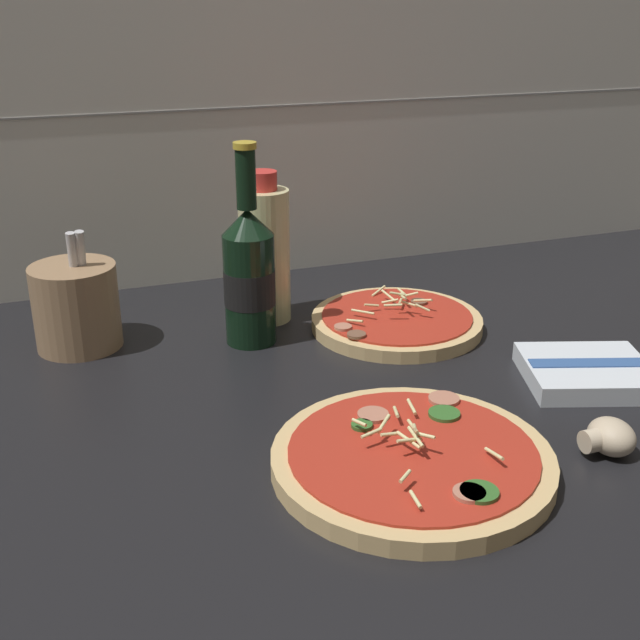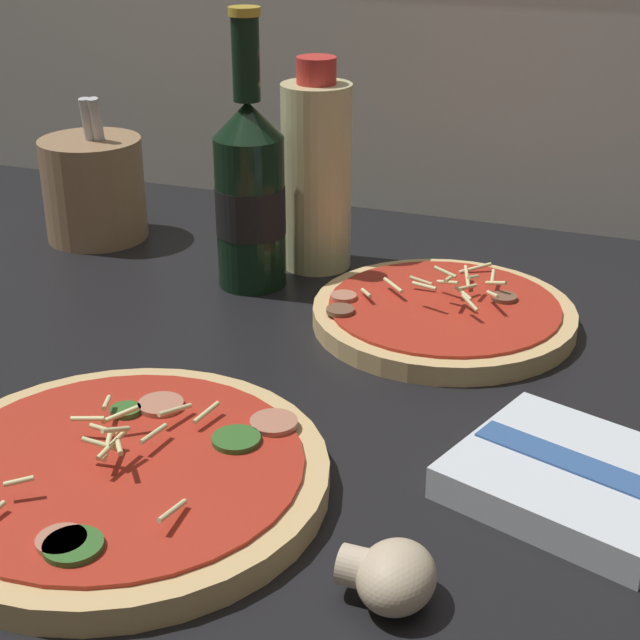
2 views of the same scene
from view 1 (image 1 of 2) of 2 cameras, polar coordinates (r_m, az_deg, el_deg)
The scene contains 9 objects.
counter_slab at distance 98.45cm, azimuth 4.10°, elevation -5.29°, with size 160.00×90.00×2.50cm.
tile_backsplash at distance 131.09cm, azimuth -3.88°, elevation 14.93°, with size 160.00×1.13×60.00cm.
pizza_near at distance 81.59cm, azimuth 6.59°, elevation -9.80°, with size 28.29×28.29×5.31cm.
pizza_far at distance 113.83cm, azimuth 5.45°, elevation -0.10°, with size 24.09×24.09×5.64cm.
beer_bottle at distance 106.59cm, azimuth -5.06°, elevation 3.28°, with size 6.91×6.91×26.97cm.
oil_bottle at distance 114.06cm, azimuth -3.95°, elevation 4.76°, with size 7.18×7.18×21.65cm.
mushroom_left at distance 88.35cm, azimuth 19.87°, elevation -7.84°, with size 5.64×5.37×3.76cm.
utensil_crock at distance 110.78cm, azimuth -16.94°, elevation 0.97°, with size 11.24×11.24×16.11cm.
dish_towel at distance 103.32cm, azimuth 18.44°, elevation -3.54°, with size 18.31×17.28×2.56cm.
Camera 1 is at (-36.41, -79.31, 46.82)cm, focal length 45.00 mm.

